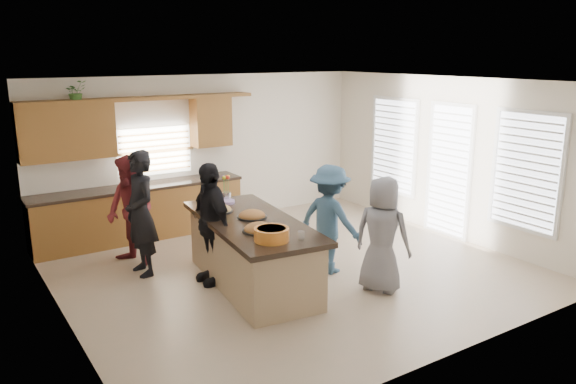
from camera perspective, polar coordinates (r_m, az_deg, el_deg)
floor at (r=8.58m, az=0.50°, el=-7.85°), size 6.50×6.50×0.00m
room_shell at (r=8.07m, az=0.53°, el=4.79°), size 6.52×6.02×2.81m
back_cabinetry at (r=10.08m, az=-15.23°, el=0.42°), size 4.08×0.66×2.46m
right_wall_glazing at (r=10.19m, az=16.23°, el=2.98°), size 0.06×4.00×2.25m
island at (r=7.91m, az=-3.67°, el=-6.30°), size 1.46×2.82×0.95m
platter_front at (r=7.24m, az=-2.95°, el=-3.83°), size 0.44×0.44×0.18m
platter_mid at (r=7.84m, az=-3.68°, el=-2.44°), size 0.42×0.42×0.17m
platter_back at (r=8.18m, az=-6.93°, el=-1.83°), size 0.37×0.37×0.15m
salad_bowl at (r=6.88m, az=-1.68°, el=-4.25°), size 0.44×0.44×0.16m
clear_cup at (r=6.92m, az=1.33°, el=-4.44°), size 0.09×0.09×0.11m
plate_stack at (r=8.63m, az=-6.21°, el=-0.99°), size 0.24×0.24×0.04m
flower_vase at (r=8.71m, az=-6.28°, el=0.38°), size 0.14×0.14×0.41m
potted_plant at (r=9.70m, az=-20.76°, el=9.50°), size 0.41×0.38×0.36m
woman_left_back at (r=8.41m, az=-14.74°, el=-2.12°), size 0.48×0.70×1.85m
woman_left_mid at (r=8.79m, az=-15.64°, el=-1.96°), size 0.85×0.98×1.71m
woman_left_front at (r=7.93m, az=-7.87°, el=-3.18°), size 0.43×1.02×1.74m
woman_right_back at (r=8.27m, az=4.25°, el=-2.77°), size 0.90×1.18×1.62m
woman_right_front at (r=7.71m, az=9.56°, el=-4.28°), size 0.81×0.93×1.60m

